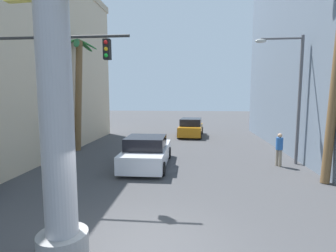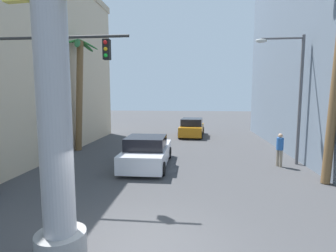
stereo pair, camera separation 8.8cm
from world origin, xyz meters
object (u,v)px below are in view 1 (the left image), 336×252
Objects in this scene: neon_sign_pole at (52,19)px; palm_tree_mid_left at (78,84)px; street_lamp at (292,87)px; traffic_light_mast at (32,82)px; pedestrian_mid_right at (279,147)px; car_far at (191,128)px; car_lead at (147,152)px.

neon_sign_pole is 1.50× the size of palm_tree_mid_left.
street_lamp is 11.93m from traffic_light_mast.
street_lamp is 3.88× the size of pedestrian_mid_right.
traffic_light_mast is at bearing -157.37° from pedestrian_mid_right.
car_far is 10.51m from pedestrian_mid_right.
street_lamp is (7.73, 9.01, -1.04)m from neon_sign_pole.
traffic_light_mast is at bearing -156.14° from street_lamp.
palm_tree_mid_left is (-5.02, 3.42, 3.57)m from car_lead.
pedestrian_mid_right is (4.52, -9.48, 0.25)m from car_far.
car_lead is at bearing -175.11° from pedestrian_mid_right.
pedestrian_mid_right is at bearing 4.89° from car_lead.
traffic_light_mast is 1.21× the size of car_lead.
palm_tree_mid_left is at bearing 169.45° from street_lamp.
neon_sign_pole reaches higher than street_lamp.
neon_sign_pole is 11.92m from street_lamp.
street_lamp is at bearing 8.73° from car_lead.
neon_sign_pole is 2.26× the size of car_lead.
car_far is at bearing 81.93° from neon_sign_pole.
palm_tree_mid_left is (-4.62, 11.31, -0.77)m from neon_sign_pole.
car_lead is (0.40, 7.89, -4.34)m from neon_sign_pole.
palm_tree_mid_left is (-7.17, -6.63, 3.54)m from car_far.
street_lamp is at bearing -59.85° from car_far.
car_lead is 2.82× the size of pedestrian_mid_right.
street_lamp is at bearing 23.86° from traffic_light_mast.
street_lamp is 10.83m from car_far.
palm_tree_mid_left is at bearing 145.72° from car_lead.
car_far is (5.73, 13.76, -3.35)m from traffic_light_mast.
neon_sign_pole is 1.87× the size of traffic_light_mast.
car_far is 10.38m from palm_tree_mid_left.
neon_sign_pole reaches higher than car_far.
neon_sign_pole is 5.35m from traffic_light_mast.
car_far is at bearing 42.77° from palm_tree_mid_left.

